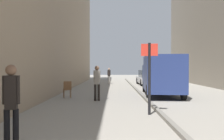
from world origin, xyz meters
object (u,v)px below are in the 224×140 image
Objects in this scene: pedestrian_mid_block at (97,81)px; delivery_van at (161,74)px; pedestrian_far_crossing at (11,100)px; cafe_chair_near_window at (67,88)px; pedestrian_main_foreground at (109,75)px; street_sign_post at (149,72)px; parked_car at (148,78)px.

pedestrian_mid_block is 0.31× the size of delivery_van.
pedestrian_far_crossing is 8.21m from cafe_chair_near_window.
pedestrian_far_crossing reaches higher than cafe_chair_near_window.
pedestrian_mid_block is (-0.37, -12.23, 0.08)m from pedestrian_main_foreground.
pedestrian_far_crossing is 4.98m from street_sign_post.
parked_car is (4.21, 10.94, -0.33)m from pedestrian_mid_block.
pedestrian_main_foreground is at bearing 89.71° from pedestrian_mid_block.
street_sign_post reaches higher than cafe_chair_near_window.
cafe_chair_near_window is at bearing -38.87° from street_sign_post.
street_sign_post is (1.79, -15.77, 0.59)m from pedestrian_main_foreground.
parked_car is at bearing 91.46° from delivery_van.
parked_car is 11.51m from cafe_chair_near_window.
cafe_chair_near_window is at bearing 81.65° from pedestrian_far_crossing.
pedestrian_main_foreground is 19.39m from pedestrian_far_crossing.
pedestrian_far_crossing is at bearing -113.98° from delivery_van.
parked_car is (5.50, 18.03, -0.31)m from pedestrian_far_crossing.
street_sign_post is 6.14m from cafe_chair_near_window.
parked_car is 1.64× the size of street_sign_post.
pedestrian_mid_block is at bearing 68.12° from pedestrian_far_crossing.
pedestrian_far_crossing is 0.68× the size of street_sign_post.
pedestrian_main_foreground is at bearing 113.28° from delivery_van.
cafe_chair_near_window is at bearing -163.41° from delivery_van.
parked_car is 14.65m from street_sign_post.
pedestrian_mid_block reaches higher than pedestrian_far_crossing.
pedestrian_mid_block is at bearing -47.64° from street_sign_post.
street_sign_post is at bearing -57.23° from pedestrian_mid_block.
pedestrian_far_crossing reaches higher than parked_car.
pedestrian_mid_block is at bearing -94.23° from pedestrian_main_foreground.
delivery_van reaches higher than pedestrian_main_foreground.
pedestrian_main_foreground is at bearing -72.52° from street_sign_post.
delivery_van is at bearing 32.73° from pedestrian_mid_block.
pedestrian_far_crossing is at bearing 56.87° from street_sign_post.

